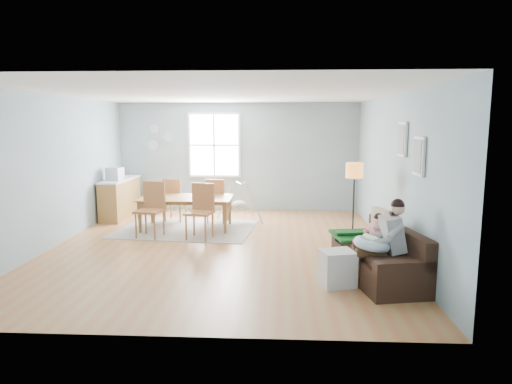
# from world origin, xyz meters

# --- Properties ---
(room) EXTENTS (8.40, 9.40, 3.90)m
(room) POSITION_xyz_m (0.00, 0.00, 2.42)
(room) COLOR #AE673D
(window) EXTENTS (1.32, 0.08, 1.62)m
(window) POSITION_xyz_m (-0.60, 3.46, 1.65)
(window) COLOR white
(window) RESTS_ON room
(pictures) EXTENTS (0.05, 1.34, 0.74)m
(pictures) POSITION_xyz_m (2.97, -1.05, 1.85)
(pictures) COLOR white
(pictures) RESTS_ON room
(wall_plates) EXTENTS (0.67, 0.02, 0.66)m
(wall_plates) POSITION_xyz_m (-2.00, 3.47, 1.83)
(wall_plates) COLOR #95A7B3
(wall_plates) RESTS_ON room
(sofa) EXTENTS (1.13, 1.97, 0.75)m
(sofa) POSITION_xyz_m (2.50, -1.55, 0.26)
(sofa) COLOR black
(sofa) RESTS_ON room
(green_throw) EXTENTS (0.95, 0.84, 0.04)m
(green_throw) POSITION_xyz_m (2.32, -0.95, 0.48)
(green_throw) COLOR #125123
(green_throw) RESTS_ON sofa
(beige_pillow) EXTENTS (0.24, 0.47, 0.45)m
(beige_pillow) POSITION_xyz_m (2.60, -1.03, 0.68)
(beige_pillow) COLOR tan
(beige_pillow) RESTS_ON sofa
(father) EXTENTS (0.86, 0.41, 1.20)m
(father) POSITION_xyz_m (2.44, -1.83, 0.64)
(father) COLOR gray
(father) RESTS_ON sofa
(nursing_pillow) EXTENTS (0.58, 0.57, 0.20)m
(nursing_pillow) POSITION_xyz_m (2.30, -1.85, 0.58)
(nursing_pillow) COLOR #C5E2F7
(nursing_pillow) RESTS_ON father
(infant) EXTENTS (0.22, 0.31, 0.12)m
(infant) POSITION_xyz_m (2.29, -1.83, 0.65)
(infant) COLOR white
(infant) RESTS_ON nursing_pillow
(toddler) EXTENTS (0.47, 0.28, 0.71)m
(toddler) POSITION_xyz_m (2.40, -1.39, 0.63)
(toddler) COLOR white
(toddler) RESTS_ON sofa
(floor_lamp) EXTENTS (0.30, 0.30, 1.51)m
(floor_lamp) POSITION_xyz_m (2.36, 0.14, 1.25)
(floor_lamp) COLOR black
(floor_lamp) RESTS_ON room
(storage_cube) EXTENTS (0.53, 0.49, 0.49)m
(storage_cube) POSITION_xyz_m (1.83, -1.88, 0.24)
(storage_cube) COLOR silver
(storage_cube) RESTS_ON room
(rug) EXTENTS (2.93, 2.34, 0.01)m
(rug) POSITION_xyz_m (-0.90, 1.32, 0.01)
(rug) COLOR #A39E95
(rug) RESTS_ON room
(dining_table) EXTENTS (1.91, 1.07, 0.67)m
(dining_table) POSITION_xyz_m (-0.90, 1.32, 0.34)
(dining_table) COLOR olive
(dining_table) RESTS_ON rug
(chair_sw) EXTENTS (0.57, 0.57, 1.07)m
(chair_sw) POSITION_xyz_m (-1.44, 0.70, 0.62)
(chair_sw) COLOR #9D5E36
(chair_sw) RESTS_ON rug
(chair_se) EXTENTS (0.56, 0.56, 1.06)m
(chair_se) POSITION_xyz_m (-0.46, 0.60, 0.61)
(chair_se) COLOR #9D5E36
(chair_se) RESTS_ON rug
(chair_nw) EXTENTS (0.50, 0.50, 0.97)m
(chair_nw) POSITION_xyz_m (-1.33, 2.05, 0.56)
(chair_nw) COLOR #9D5E36
(chair_nw) RESTS_ON rug
(chair_ne) EXTENTS (0.52, 0.52, 0.99)m
(chair_ne) POSITION_xyz_m (-0.35, 1.95, 0.57)
(chair_ne) COLOR #9D5E36
(chair_ne) RESTS_ON rug
(counter) EXTENTS (0.52, 1.63, 0.91)m
(counter) POSITION_xyz_m (-2.70, 2.48, 0.46)
(counter) COLOR olive
(counter) RESTS_ON room
(monitor) EXTENTS (0.36, 0.34, 0.30)m
(monitor) POSITION_xyz_m (-2.69, 2.17, 1.06)
(monitor) COLOR #AFAFB4
(monitor) RESTS_ON counter
(baby_swing) EXTENTS (1.10, 1.11, 0.88)m
(baby_swing) POSITION_xyz_m (0.15, 2.05, 0.40)
(baby_swing) COLOR #AFAFB4
(baby_swing) RESTS_ON room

